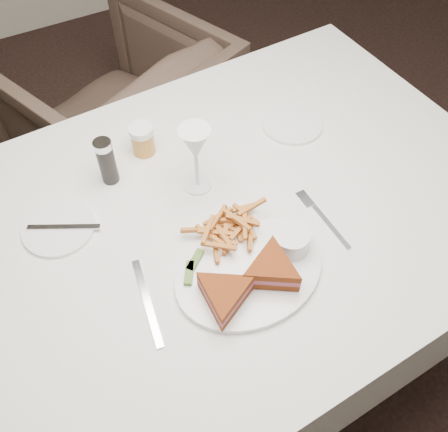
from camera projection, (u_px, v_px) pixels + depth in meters
The scene contains 4 objects.
ground at pixel (313, 384), 1.65m from camera, with size 5.00×5.00×0.00m, color black.
table at pixel (216, 294), 1.43m from camera, with size 1.43×0.96×0.75m, color silver.
chair_far at pixel (117, 111), 1.93m from camera, with size 0.71×0.67×0.73m, color #46352B.
table_setting at pixel (223, 228), 1.06m from camera, with size 0.80×0.61×0.18m.
Camera 1 is at (-0.53, -0.35, 1.64)m, focal length 40.00 mm.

